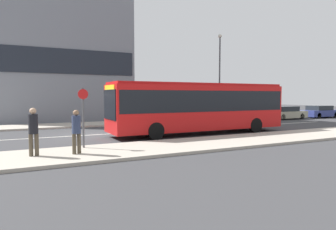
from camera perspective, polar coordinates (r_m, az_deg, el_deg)
The scene contains 13 objects.
ground_plane at distance 18.98m, azimuth -14.85°, elevation -3.72°, with size 120.00×120.00×0.00m, color #3A3A3D.
sidewalk_near at distance 12.98m, azimuth -9.16°, elevation -6.77°, with size 44.00×3.50×0.13m.
sidewalk_far at distance 25.09m, azimuth -17.78°, elevation -1.84°, with size 44.00×3.50×0.13m.
lane_centerline at distance 18.98m, azimuth -14.86°, elevation -3.71°, with size 41.80×0.16×0.01m.
apartment_block_left_tower at distance 31.90m, azimuth -19.39°, elevation 17.08°, with size 12.46×5.68×19.81m.
city_bus at distance 19.07m, azimuth 5.98°, elevation 1.95°, with size 11.61×2.62×3.18m.
parked_car_0 at distance 29.19m, azimuth 14.76°, elevation 0.17°, with size 4.63×1.76×1.44m.
parked_car_1 at distance 32.95m, azimuth 21.45°, elevation 0.35°, with size 4.37×1.90×1.33m.
parked_car_2 at distance 36.90m, azimuth 26.96°, elevation 0.54°, with size 4.38×1.89×1.32m.
pedestrian_near_stop at distance 12.38m, azimuth -24.27°, elevation -2.36°, with size 0.35×0.34×1.83m.
pedestrian_down_pavement at distance 12.25m, azimuth -17.06°, elevation -2.55°, with size 0.34×0.34×1.73m.
bus_stop_sign at distance 13.59m, azimuth -15.86°, elevation 0.40°, with size 0.44×0.12×2.62m.
street_lamp at distance 29.30m, azimuth 9.81°, elevation 8.68°, with size 0.36×0.36×8.10m.
Camera 1 is at (-3.82, -18.43, 2.42)m, focal length 32.00 mm.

